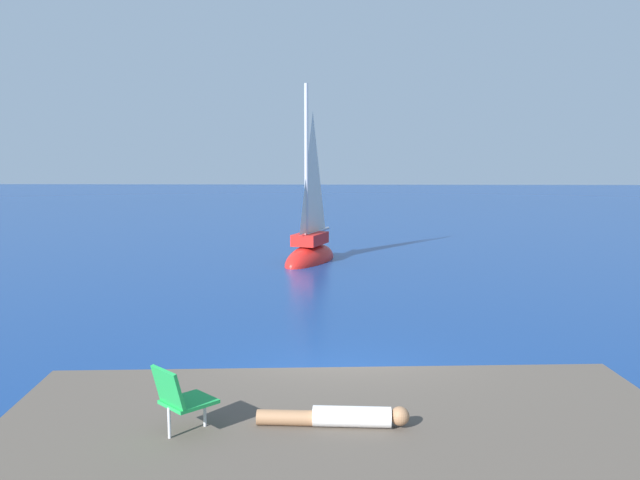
{
  "coord_description": "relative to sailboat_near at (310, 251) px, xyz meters",
  "views": [
    {
      "loc": [
        0.07,
        -11.22,
        4.03
      ],
      "look_at": [
        -0.62,
        10.68,
        1.22
      ],
      "focal_mm": 37.39,
      "sensor_mm": 36.0,
      "label": 1
    }
  ],
  "objects": [
    {
      "name": "shore_ledge",
      "position": [
        1.19,
        -17.57,
        0.07
      ],
      "size": [
        8.4,
        4.66,
        0.92
      ],
      "primitive_type": "cube",
      "rotation": [
        0.0,
        0.0,
        0.07
      ],
      "color": "brown",
      "rests_on": "ground"
    },
    {
      "name": "person_sunbather",
      "position": [
        1.17,
        -17.68,
        0.64
      ],
      "size": [
        1.76,
        0.26,
        0.25
      ],
      "rotation": [
        0.0,
        0.0,
        3.12
      ],
      "color": "white",
      "rests_on": "shore_ledge"
    },
    {
      "name": "sailboat_near",
      "position": [
        0.0,
        0.0,
        0.0
      ],
      "size": [
        2.47,
        4.03,
        7.27
      ],
      "rotation": [
        0.0,
        0.0,
        4.38
      ],
      "color": "red",
      "rests_on": "ground"
    },
    {
      "name": "boulder_inland",
      "position": [
        2.99,
        -15.75,
        -0.39
      ],
      "size": [
        1.12,
        1.2,
        0.67
      ],
      "primitive_type": "cube",
      "rotation": [
        -0.01,
        0.2,
        2.1
      ],
      "color": "brown",
      "rests_on": "ground"
    },
    {
      "name": "boulder_seaward",
      "position": [
        -1.01,
        -15.34,
        -0.39
      ],
      "size": [
        1.07,
        1.25,
        0.87
      ],
      "primitive_type": "cube",
      "rotation": [
        -0.15,
        0.06,
        1.55
      ],
      "color": "#4F4238",
      "rests_on": "ground"
    },
    {
      "name": "beach_chair",
      "position": [
        -0.62,
        -17.96,
        0.97
      ],
      "size": [
        0.76,
        0.76,
        0.8
      ],
      "rotation": [
        0.0,
        0.0,
        0.8
      ],
      "color": "green",
      "rests_on": "shore_ledge"
    },
    {
      "name": "ground_plane",
      "position": [
        1.09,
        -13.81,
        -0.39
      ],
      "size": [
        160.0,
        160.0,
        0.0
      ],
      "primitive_type": "plane",
      "color": "navy"
    }
  ]
}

